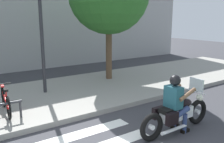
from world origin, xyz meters
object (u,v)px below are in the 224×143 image
object	(u,v)px
motorcycle	(177,114)
bicycle_3	(6,101)
rider	(176,100)
street_lamp	(41,22)

from	to	relation	value
motorcycle	bicycle_3	world-z (taller)	motorcycle
motorcycle	bicycle_3	size ratio (longest dim) A/B	1.37
rider	street_lamp	world-z (taller)	street_lamp
rider	street_lamp	distance (m)	5.12
bicycle_3	street_lamp	distance (m)	2.91
motorcycle	street_lamp	distance (m)	5.29
rider	street_lamp	size ratio (longest dim) A/B	0.34
bicycle_3	motorcycle	bearing A→B (deg)	-44.90
rider	motorcycle	bearing A→B (deg)	-2.66
bicycle_3	street_lamp	size ratio (longest dim) A/B	0.39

